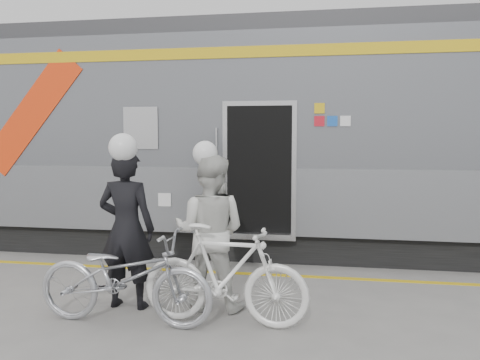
% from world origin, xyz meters
% --- Properties ---
extents(ground, '(90.00, 90.00, 0.00)m').
position_xyz_m(ground, '(0.00, 0.00, 0.00)').
color(ground, slate).
rests_on(ground, ground).
extents(train, '(24.00, 3.17, 4.10)m').
position_xyz_m(train, '(-1.52, 4.19, 2.05)').
color(train, black).
rests_on(train, ground).
extents(safety_strip, '(24.00, 0.12, 0.01)m').
position_xyz_m(safety_strip, '(0.00, 2.15, 0.00)').
color(safety_strip, gold).
rests_on(safety_strip, ground).
extents(man, '(0.73, 0.49, 1.96)m').
position_xyz_m(man, '(-0.65, 0.41, 0.98)').
color(man, black).
rests_on(man, ground).
extents(bicycle_left, '(2.08, 0.79, 1.08)m').
position_xyz_m(bicycle_left, '(-0.45, -0.14, 0.54)').
color(bicycle_left, '#B0B1B8').
rests_on(bicycle_left, ground).
extents(woman, '(0.96, 0.77, 1.89)m').
position_xyz_m(woman, '(0.36, 0.57, 0.95)').
color(woman, silver).
rests_on(woman, ground).
extents(bicycle_right, '(1.93, 0.65, 1.15)m').
position_xyz_m(bicycle_right, '(0.66, 0.02, 0.57)').
color(bicycle_right, white).
rests_on(bicycle_right, ground).
extents(helmet_man, '(0.34, 0.34, 0.34)m').
position_xyz_m(helmet_man, '(-0.65, 0.41, 2.13)').
color(helmet_man, white).
rests_on(helmet_man, man).
extents(helmet_woman, '(0.30, 0.30, 0.30)m').
position_xyz_m(helmet_woman, '(0.36, 0.57, 2.04)').
color(helmet_woman, white).
rests_on(helmet_woman, woman).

